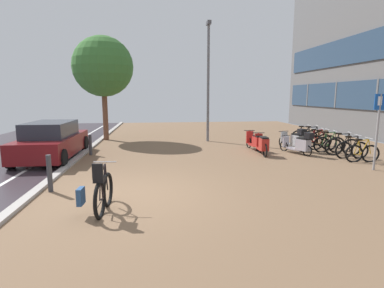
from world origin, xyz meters
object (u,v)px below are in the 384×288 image
(bicycle_rack_07, at_px, (304,136))
(parking_sign, at_px, (378,124))
(bicycle_rack_05, at_px, (317,140))
(scooter_mid, at_px, (300,144))
(scooter_near, at_px, (262,145))
(bollard_far, at_px, (90,145))
(bicycle_foreground, at_px, (102,193))
(scooter_far, at_px, (255,142))
(bicycle_rack_02, at_px, (343,147))
(lamp_post, at_px, (208,77))
(bicycle_rack_01, at_px, (352,150))
(bicycle_rack_04, at_px, (322,142))
(scooter_extra, at_px, (295,140))
(street_tree, at_px, (103,67))
(bicycle_rack_06, at_px, (312,138))
(bicycle_rack_00, at_px, (362,153))
(bollard_near, at_px, (50,173))
(parked_car_near, at_px, (52,141))
(bicycle_rack_03, at_px, (329,144))

(bicycle_rack_07, distance_m, parking_sign, 5.75)
(bicycle_rack_05, height_order, scooter_mid, scooter_mid)
(scooter_near, distance_m, bollard_far, 6.99)
(bicycle_foreground, height_order, bollard_far, bicycle_foreground)
(scooter_far, xyz_separation_m, bollard_far, (-6.97, -0.17, 0.03))
(scooter_near, height_order, bollard_far, same)
(bollard_far, bearing_deg, scooter_mid, -5.97)
(bicycle_rack_02, bearing_deg, lamp_post, 137.35)
(bicycle_rack_01, xyz_separation_m, scooter_near, (-3.18, 1.09, 0.08))
(bicycle_rack_05, relative_size, bollard_far, 1.54)
(bicycle_rack_04, bearing_deg, scooter_far, 177.23)
(scooter_far, xyz_separation_m, scooter_extra, (1.77, -0.11, 0.06))
(scooter_mid, height_order, street_tree, street_tree)
(bicycle_rack_01, height_order, bicycle_rack_02, bicycle_rack_02)
(bicycle_foreground, bearing_deg, street_tree, 98.49)
(bicycle_rack_06, bearing_deg, scooter_far, -160.85)
(scooter_mid, bearing_deg, bollard_far, 174.03)
(bicycle_rack_00, height_order, bollard_near, bollard_near)
(scooter_extra, bearing_deg, street_tree, 154.26)
(bicycle_rack_02, distance_m, bicycle_rack_05, 1.91)
(parked_car_near, height_order, bollard_near, parked_car_near)
(bicycle_rack_03, bearing_deg, parking_sign, -95.43)
(bicycle_rack_03, xyz_separation_m, lamp_post, (-4.59, 3.77, 3.02))
(bicycle_rack_02, bearing_deg, street_tree, 151.50)
(bicycle_rack_02, height_order, scooter_mid, bicycle_rack_02)
(bicycle_rack_03, xyz_separation_m, parked_car_near, (-11.28, 0.14, 0.33))
(bicycle_rack_01, relative_size, bicycle_rack_05, 1.02)
(bicycle_rack_01, bearing_deg, bicycle_rack_02, 86.79)
(bicycle_rack_04, relative_size, parking_sign, 0.53)
(bicycle_rack_01, bearing_deg, bicycle_rack_06, 88.49)
(scooter_mid, height_order, scooter_far, scooter_mid)
(bicycle_foreground, relative_size, bicycle_rack_05, 1.13)
(bicycle_rack_05, bearing_deg, scooter_mid, -136.22)
(bicycle_rack_04, height_order, scooter_far, bicycle_rack_04)
(scooter_mid, height_order, scooter_extra, scooter_extra)
(bicycle_rack_03, bearing_deg, bollard_near, -157.37)
(bollard_near, bearing_deg, bicycle_rack_00, 12.55)
(bicycle_rack_02, bearing_deg, parked_car_near, 176.12)
(bicycle_rack_02, xyz_separation_m, street_tree, (-10.22, 5.55, 3.55))
(bicycle_rack_01, xyz_separation_m, scooter_far, (-3.15, 2.05, 0.06))
(bicycle_rack_02, height_order, bollard_far, bicycle_rack_02)
(bicycle_rack_07, bearing_deg, bicycle_rack_03, -94.16)
(parked_car_near, relative_size, parking_sign, 1.75)
(bicycle_rack_07, bearing_deg, parked_car_near, -168.18)
(bicycle_rack_00, bearing_deg, scooter_mid, 134.12)
(bicycle_foreground, distance_m, bollard_near, 2.12)
(bicycle_rack_02, relative_size, bollard_near, 1.41)
(scooter_mid, bearing_deg, bicycle_rack_00, -45.88)
(bicycle_rack_02, xyz_separation_m, parking_sign, (-0.49, -2.43, 1.17))
(bicycle_rack_07, xyz_separation_m, bollard_far, (-10.15, -1.93, 0.08))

